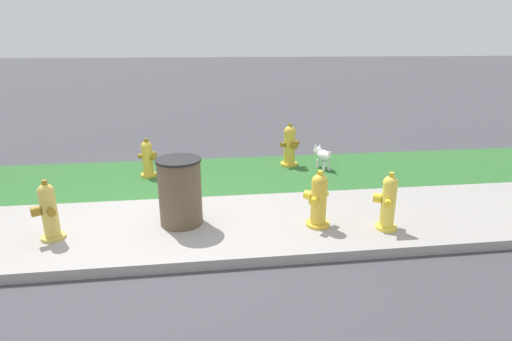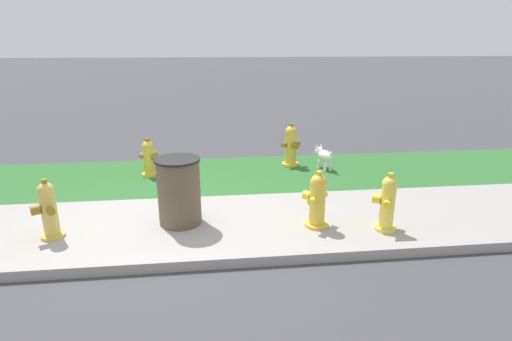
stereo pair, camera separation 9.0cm
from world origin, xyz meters
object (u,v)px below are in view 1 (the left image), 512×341
(fire_hydrant_far_end, at_px, (148,159))
(trash_bin, at_px, (180,192))
(small_white_dog, at_px, (322,155))
(fire_hydrant_near_corner, at_px, (290,145))
(fire_hydrant_by_grass_verge, at_px, (318,200))
(fire_hydrant_mid_block, at_px, (388,202))
(fire_hydrant_at_driveway, at_px, (49,212))

(fire_hydrant_far_end, xyz_separation_m, trash_bin, (0.67, -2.06, 0.12))
(small_white_dog, bearing_deg, fire_hydrant_far_end, 75.08)
(small_white_dog, bearing_deg, fire_hydrant_near_corner, 48.77)
(trash_bin, bearing_deg, fire_hydrant_by_grass_verge, -9.63)
(fire_hydrant_mid_block, bearing_deg, small_white_dog, 30.33)
(fire_hydrant_near_corner, distance_m, small_white_dog, 0.65)
(fire_hydrant_near_corner, xyz_separation_m, trash_bin, (-1.95, -2.38, 0.05))
(fire_hydrant_near_corner, relative_size, small_white_dog, 1.65)
(fire_hydrant_mid_block, height_order, trash_bin, trash_bin)
(fire_hydrant_near_corner, xyz_separation_m, small_white_dog, (0.57, -0.27, -0.14))
(fire_hydrant_mid_block, height_order, fire_hydrant_by_grass_verge, fire_hydrant_mid_block)
(fire_hydrant_far_end, bearing_deg, trash_bin, -40.99)
(fire_hydrant_at_driveway, xyz_separation_m, fire_hydrant_far_end, (0.86, 2.30, -0.04))
(fire_hydrant_near_corner, bearing_deg, trash_bin, 29.98)
(fire_hydrant_at_driveway, bearing_deg, fire_hydrant_mid_block, -123.30)
(fire_hydrant_far_end, relative_size, trash_bin, 0.77)
(fire_hydrant_by_grass_verge, bearing_deg, fire_hydrant_near_corner, 40.34)
(small_white_dog, bearing_deg, fire_hydrant_by_grass_verge, 146.45)
(fire_hydrant_mid_block, distance_m, fire_hydrant_by_grass_verge, 0.87)
(fire_hydrant_mid_block, height_order, small_white_dog, fire_hydrant_mid_block)
(fire_hydrant_mid_block, relative_size, trash_bin, 0.86)
(fire_hydrant_mid_block, relative_size, small_white_dog, 1.53)
(fire_hydrant_by_grass_verge, relative_size, trash_bin, 0.85)
(fire_hydrant_mid_block, xyz_separation_m, fire_hydrant_near_corner, (-0.65, 2.88, 0.03))
(small_white_dog, relative_size, trash_bin, 0.56)
(fire_hydrant_mid_block, bearing_deg, fire_hydrant_by_grass_verge, 105.10)
(fire_hydrant_mid_block, bearing_deg, fire_hydrant_at_driveway, 115.09)
(fire_hydrant_near_corner, xyz_separation_m, fire_hydrant_far_end, (-2.62, -0.33, -0.07))
(fire_hydrant_by_grass_verge, distance_m, small_white_dog, 2.53)
(fire_hydrant_far_end, bearing_deg, fire_hydrant_near_corner, 37.97)
(fire_hydrant_at_driveway, relative_size, fire_hydrant_near_corner, 0.92)
(fire_hydrant_near_corner, height_order, fire_hydrant_far_end, fire_hydrant_near_corner)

